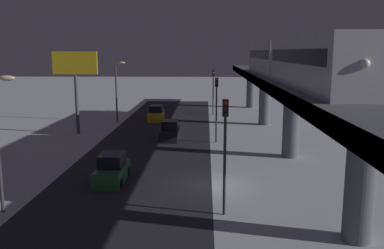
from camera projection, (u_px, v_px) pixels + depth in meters
name	position (u px, v px, depth m)	size (l,w,h in m)	color
ground_plane	(209.00, 185.00, 27.51)	(240.00, 240.00, 0.00)	silver
avenue_asphalt	(131.00, 184.00, 27.69)	(11.00, 94.48, 0.01)	#28282D
elevated_railway	(317.00, 103.00, 26.30)	(5.00, 94.48, 6.47)	slate
subway_train	(287.00, 59.00, 36.61)	(2.94, 36.87, 3.40)	#B7BABF
sedan_green	(112.00, 170.00, 28.24)	(1.91, 4.30, 1.97)	#2D6038
sedan_yellow	(156.00, 114.00, 53.59)	(1.80, 4.61, 1.97)	gold
sedan_black	(170.00, 132.00, 41.84)	(1.80, 4.19, 1.97)	black
traffic_light_near	(225.00, 140.00, 21.85)	(0.32, 0.44, 6.40)	#2D2D2D
traffic_light_mid	(216.00, 100.00, 39.83)	(0.32, 0.44, 6.40)	#2D2D2D
traffic_light_far	(213.00, 85.00, 57.81)	(0.32, 0.44, 6.40)	#2D2D2D
commercial_billboard	(75.00, 71.00, 43.74)	(4.80, 0.36, 8.90)	#4C4C51
street_lamp_near	(0.00, 128.00, 22.12)	(1.35, 0.44, 7.65)	#38383D
street_lamp_far	(118.00, 84.00, 51.64)	(1.35, 0.44, 7.65)	#38383D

